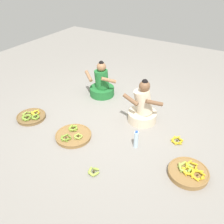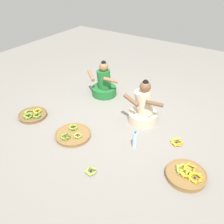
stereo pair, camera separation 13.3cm
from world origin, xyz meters
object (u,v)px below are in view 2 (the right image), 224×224
(loose_bananas_front_left, at_px, (90,171))
(water_bottle, at_px, (135,140))
(banana_basket_mid_right, at_px, (186,175))
(banana_basket_near_vendor, at_px, (33,115))
(banana_basket_mid_left, at_px, (73,134))
(vendor_woman_behind, at_px, (104,84))
(vendor_woman_front, at_px, (143,109))
(loose_bananas_back_right, at_px, (177,142))

(loose_bananas_front_left, distance_m, water_bottle, 0.85)
(banana_basket_mid_right, xyz_separation_m, water_bottle, (-0.89, 0.15, 0.10))
(banana_basket_near_vendor, bearing_deg, water_bottle, 8.48)
(banana_basket_mid_left, distance_m, banana_basket_mid_right, 1.89)
(banana_basket_mid_left, xyz_separation_m, water_bottle, (0.99, 0.32, 0.11))
(vendor_woman_behind, height_order, water_bottle, vendor_woman_behind)
(banana_basket_mid_left, distance_m, banana_basket_near_vendor, 1.01)
(vendor_woman_front, height_order, vendor_woman_behind, vendor_woman_front)
(banana_basket_near_vendor, xyz_separation_m, loose_bananas_back_right, (2.53, 0.75, -0.01))
(vendor_woman_front, height_order, loose_bananas_front_left, vendor_woman_front)
(banana_basket_mid_right, bearing_deg, water_bottle, 170.57)
(vendor_woman_behind, xyz_separation_m, loose_bananas_back_right, (1.91, -0.68, -0.21))
(banana_basket_mid_right, bearing_deg, vendor_woman_front, 142.51)
(vendor_woman_front, distance_m, banana_basket_near_vendor, 2.06)
(banana_basket_near_vendor, bearing_deg, vendor_woman_behind, 66.49)
(vendor_woman_behind, relative_size, banana_basket_mid_left, 1.29)
(loose_bananas_front_left, bearing_deg, banana_basket_mid_left, 147.05)
(vendor_woman_front, bearing_deg, vendor_woman_behind, 159.66)
(loose_bananas_back_right, relative_size, loose_bananas_front_left, 1.31)
(vendor_woman_front, height_order, water_bottle, vendor_woman_front)
(vendor_woman_behind, bearing_deg, banana_basket_near_vendor, -113.51)
(banana_basket_mid_left, distance_m, water_bottle, 1.05)
(vendor_woman_behind, relative_size, loose_bananas_front_left, 4.59)
(vendor_woman_front, distance_m, loose_bananas_front_left, 1.53)
(water_bottle, bearing_deg, loose_bananas_front_left, -107.66)
(vendor_woman_behind, height_order, banana_basket_mid_left, vendor_woman_behind)
(vendor_woman_front, bearing_deg, banana_basket_mid_right, -37.49)
(loose_bananas_front_left, height_order, water_bottle, water_bottle)
(vendor_woman_behind, xyz_separation_m, banana_basket_mid_right, (2.27, -1.28, -0.19))
(banana_basket_mid_right, distance_m, loose_bananas_front_left, 1.32)
(banana_basket_near_vendor, xyz_separation_m, loose_bananas_front_left, (1.75, -0.50, -0.02))
(vendor_woman_behind, bearing_deg, banana_basket_mid_left, -75.09)
(banana_basket_near_vendor, height_order, loose_bananas_front_left, banana_basket_near_vendor)
(banana_basket_mid_left, bearing_deg, banana_basket_mid_right, 5.39)
(vendor_woman_front, xyz_separation_m, loose_bananas_back_right, (0.75, -0.25, -0.24))
(vendor_woman_behind, relative_size, banana_basket_near_vendor, 1.47)
(vendor_woman_behind, bearing_deg, banana_basket_mid_right, -29.48)
(loose_bananas_back_right, bearing_deg, water_bottle, -139.00)
(banana_basket_near_vendor, distance_m, loose_bananas_back_right, 2.64)
(vendor_woman_behind, relative_size, water_bottle, 2.48)
(banana_basket_mid_right, height_order, loose_bananas_front_left, banana_basket_mid_right)
(vendor_woman_front, height_order, loose_bananas_back_right, vendor_woman_front)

